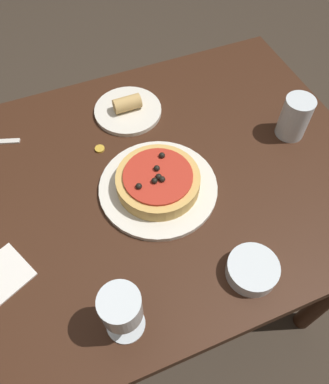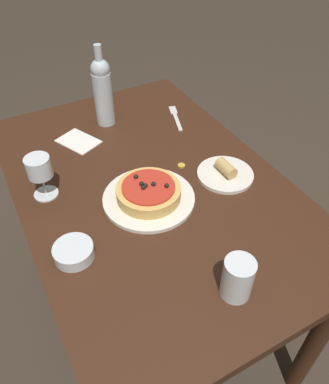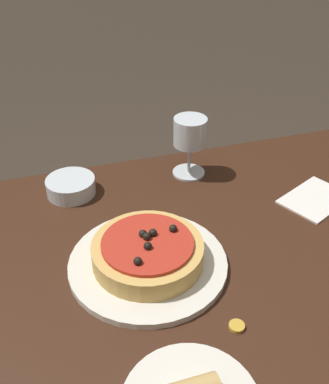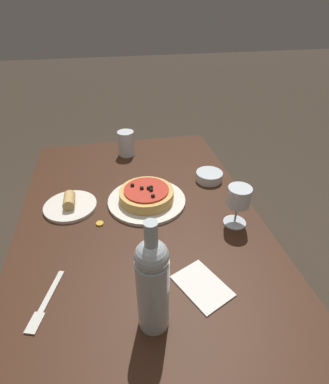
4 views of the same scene
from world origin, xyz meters
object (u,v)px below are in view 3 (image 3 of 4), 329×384
dining_table (193,313)px  wine_glass (190,135)px  side_bowl (71,186)px  pizza (148,252)px  dinner_plate (148,263)px  bottle_cap (237,326)px

dining_table → wine_glass: bearing=72.2°
side_bowl → pizza: bearing=-69.8°
dinner_plate → wine_glass: bearing=57.1°
dining_table → dinner_plate: dinner_plate is taller
dining_table → bottle_cap: bottle_cap is taller
side_bowl → bottle_cap: side_bowl is taller
pizza → dinner_plate: bearing=171.3°
pizza → bottle_cap: 0.19m
pizza → side_bowl: 0.28m
dinner_plate → side_bowl: bearing=110.2°
dining_table → side_bowl: 0.36m
dinner_plate → pizza: pizza is taller
wine_glass → side_bowl: size_ratio=1.32×
dinner_plate → pizza: (0.00, -0.00, 0.03)m
bottle_cap → dinner_plate: bearing=118.7°
side_bowl → dinner_plate: bearing=-69.8°
pizza → wine_glass: (0.17, 0.26, 0.06)m
pizza → wine_glass: wine_glass is taller
side_bowl → bottle_cap: size_ratio=4.28×
dinner_plate → pizza: bearing=-8.7°
dinner_plate → bottle_cap: 0.19m
side_bowl → bottle_cap: 0.46m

